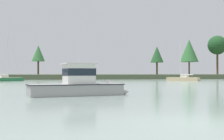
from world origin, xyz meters
name	(u,v)px	position (x,y,z in m)	size (l,w,h in m)	color
ground_plane	(189,122)	(0.00, 0.00, 0.00)	(489.42, 489.42, 0.00)	gray
far_shore_bank	(62,76)	(0.00, 91.70, 0.59)	(220.24, 51.19, 1.17)	#4C563D
sailboat_sand	(183,80)	(21.34, 48.72, 0.19)	(5.71, 5.46, 8.42)	tan
sailboat_green	(5,80)	(-12.12, 54.34, 0.20)	(6.74, 5.67, 9.67)	#236B3D
cruiser_grey	(85,88)	(-1.69, 12.24, 0.46)	(7.19, 3.16, 3.76)	gray
shore_tree_left_mid	(189,51)	(41.68, 89.85, 8.99)	(6.08, 6.08, 11.55)	brown
shore_tree_right	(217,45)	(49.05, 84.84, 10.45)	(6.08, 6.08, 12.39)	brown
shore_tree_inland_b	(38,53)	(-6.98, 87.49, 7.30)	(3.82, 3.82, 8.54)	brown
shore_tree_inland_c	(157,55)	(26.30, 77.92, 6.82)	(3.74, 3.74, 7.99)	brown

